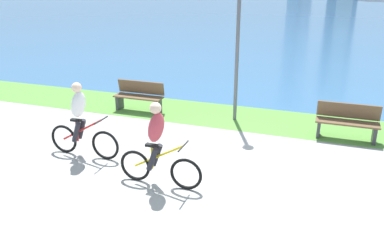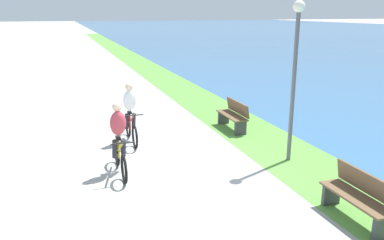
# 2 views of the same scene
# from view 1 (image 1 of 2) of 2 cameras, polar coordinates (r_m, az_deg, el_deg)

# --- Properties ---
(ground_plane) EXTENTS (300.00, 300.00, 0.00)m
(ground_plane) POSITION_cam_1_polar(r_m,az_deg,el_deg) (8.71, 1.36, -6.03)
(ground_plane) COLOR #9E9E99
(grass_strip_bayside) EXTENTS (120.00, 2.08, 0.01)m
(grass_strip_bayside) POSITION_cam_1_polar(r_m,az_deg,el_deg) (11.45, 6.20, 0.46)
(grass_strip_bayside) COLOR #59933D
(grass_strip_bayside) RESTS_ON ground
(bay_water_surface) EXTENTS (300.00, 83.74, 0.00)m
(bay_water_surface) POSITION_cam_1_polar(r_m,az_deg,el_deg) (53.62, 17.52, 15.18)
(bay_water_surface) COLOR #386693
(bay_water_surface) RESTS_ON ground
(cyclist_lead) EXTENTS (1.72, 0.52, 1.69)m
(cyclist_lead) POSITION_cam_1_polar(r_m,az_deg,el_deg) (7.47, -5.05, -3.67)
(cyclist_lead) COLOR black
(cyclist_lead) RESTS_ON ground
(cyclist_trailing) EXTENTS (1.76, 0.52, 1.71)m
(cyclist_trailing) POSITION_cam_1_polar(r_m,az_deg,el_deg) (9.00, -15.90, -0.11)
(cyclist_trailing) COLOR black
(cyclist_trailing) RESTS_ON ground
(bench_near_path) EXTENTS (1.50, 0.47, 0.90)m
(bench_near_path) POSITION_cam_1_polar(r_m,az_deg,el_deg) (11.91, -7.68, 3.43)
(bench_near_path) COLOR brown
(bench_near_path) RESTS_ON ground
(bench_far_along_path) EXTENTS (1.50, 0.47, 0.90)m
(bench_far_along_path) POSITION_cam_1_polar(r_m,az_deg,el_deg) (10.46, 21.65, -0.24)
(bench_far_along_path) COLOR brown
(bench_far_along_path) RESTS_ON ground
(lamppost_tall) EXTENTS (0.28, 0.28, 3.86)m
(lamppost_tall) POSITION_cam_1_polar(r_m,az_deg,el_deg) (10.67, 6.72, 12.98)
(lamppost_tall) COLOR #595960
(lamppost_tall) RESTS_ON ground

